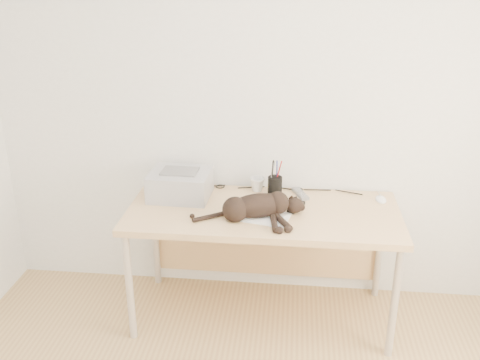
# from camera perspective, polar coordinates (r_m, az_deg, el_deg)

# --- Properties ---
(wall_back) EXTENTS (3.50, 0.00, 3.50)m
(wall_back) POSITION_cam_1_polar(r_m,az_deg,el_deg) (3.30, 3.07, 8.31)
(wall_back) COLOR white
(wall_back) RESTS_ON floor
(desk) EXTENTS (1.60, 0.70, 0.74)m
(desk) POSITION_cam_1_polar(r_m,az_deg,el_deg) (3.29, 2.56, -4.66)
(desk) COLOR #D2B77B
(desk) RESTS_ON floor
(printer) EXTENTS (0.37, 0.32, 0.17)m
(printer) POSITION_cam_1_polar(r_m,az_deg,el_deg) (3.31, -6.38, -0.43)
(printer) COLOR #A4A4A9
(printer) RESTS_ON desk
(papers) EXTENTS (0.36, 0.30, 0.01)m
(papers) POSITION_cam_1_polar(r_m,az_deg,el_deg) (3.07, 2.31, -3.84)
(papers) COLOR white
(papers) RESTS_ON desk
(cat) EXTENTS (0.65, 0.33, 0.15)m
(cat) POSITION_cam_1_polar(r_m,az_deg,el_deg) (3.03, 1.61, -2.93)
(cat) COLOR black
(cat) RESTS_ON desk
(mug) EXTENTS (0.12, 0.12, 0.09)m
(mug) POSITION_cam_1_polar(r_m,az_deg,el_deg) (3.39, 1.85, -0.47)
(mug) COLOR silver
(mug) RESTS_ON desk
(pen_cup) EXTENTS (0.09, 0.09, 0.23)m
(pen_cup) POSITION_cam_1_polar(r_m,az_deg,el_deg) (3.33, 3.74, -0.62)
(pen_cup) COLOR black
(pen_cup) RESTS_ON desk
(remote_grey) EXTENTS (0.11, 0.18, 0.02)m
(remote_grey) POSITION_cam_1_polar(r_m,az_deg,el_deg) (3.36, 6.46, -1.48)
(remote_grey) COLOR slate
(remote_grey) RESTS_ON desk
(remote_black) EXTENTS (0.11, 0.17, 0.02)m
(remote_black) POSITION_cam_1_polar(r_m,az_deg,el_deg) (3.18, 6.01, -2.88)
(remote_black) COLOR black
(remote_black) RESTS_ON desk
(mouse) EXTENTS (0.07, 0.11, 0.04)m
(mouse) POSITION_cam_1_polar(r_m,az_deg,el_deg) (3.38, 14.81, -1.84)
(mouse) COLOR white
(mouse) RESTS_ON desk
(cable_tangle) EXTENTS (1.36, 0.07, 0.01)m
(cable_tangle) POSITION_cam_1_polar(r_m,az_deg,el_deg) (3.43, 2.84, -0.90)
(cable_tangle) COLOR black
(cable_tangle) RESTS_ON desk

